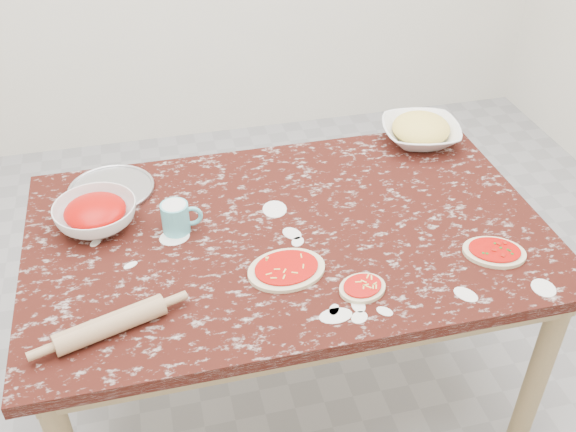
# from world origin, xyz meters

# --- Properties ---
(ground) EXTENTS (4.00, 4.00, 0.00)m
(ground) POSITION_xyz_m (0.00, 0.00, 0.00)
(ground) COLOR gray
(worktable) EXTENTS (1.60, 1.00, 0.75)m
(worktable) POSITION_xyz_m (0.00, 0.00, 0.67)
(worktable) COLOR black
(worktable) RESTS_ON ground
(pizza_tray) EXTENTS (0.28, 0.28, 0.01)m
(pizza_tray) POSITION_xyz_m (-0.53, 0.34, 0.76)
(pizza_tray) COLOR #B2B2B7
(pizza_tray) RESTS_ON worktable
(sauce_bowl) EXTENTS (0.28, 0.28, 0.08)m
(sauce_bowl) POSITION_xyz_m (-0.58, 0.16, 0.79)
(sauce_bowl) COLOR white
(sauce_bowl) RESTS_ON worktable
(cheese_bowl) EXTENTS (0.33, 0.33, 0.07)m
(cheese_bowl) POSITION_xyz_m (0.61, 0.41, 0.79)
(cheese_bowl) COLOR white
(cheese_bowl) RESTS_ON worktable
(flour_mug) EXTENTS (0.13, 0.09, 0.10)m
(flour_mug) POSITION_xyz_m (-0.33, 0.07, 0.80)
(flour_mug) COLOR #5CBDC6
(flour_mug) RESTS_ON worktable
(pizza_left) EXTENTS (0.25, 0.21, 0.02)m
(pizza_left) POSITION_xyz_m (-0.05, -0.19, 0.76)
(pizza_left) COLOR beige
(pizza_left) RESTS_ON worktable
(pizza_mid) EXTENTS (0.16, 0.14, 0.02)m
(pizza_mid) POSITION_xyz_m (0.13, -0.32, 0.76)
(pizza_mid) COLOR beige
(pizza_mid) RESTS_ON worktable
(pizza_right) EXTENTS (0.22, 0.20, 0.02)m
(pizza_right) POSITION_xyz_m (0.57, -0.26, 0.76)
(pizza_right) COLOR beige
(pizza_right) RESTS_ON worktable
(rolling_pin) EXTENTS (0.29, 0.14, 0.06)m
(rolling_pin) POSITION_xyz_m (-0.54, -0.32, 0.78)
(rolling_pin) COLOR tan
(rolling_pin) RESTS_ON worktable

